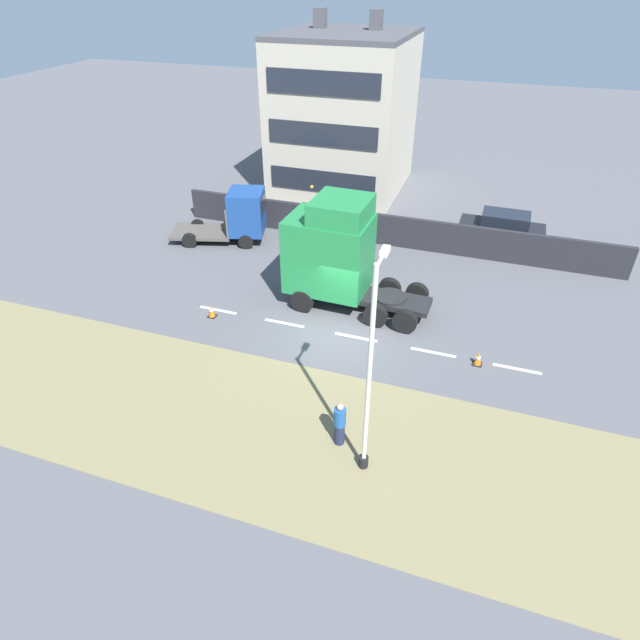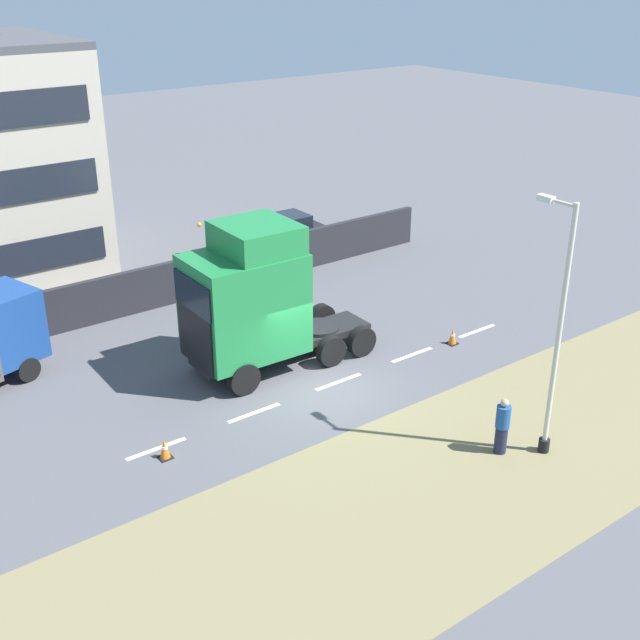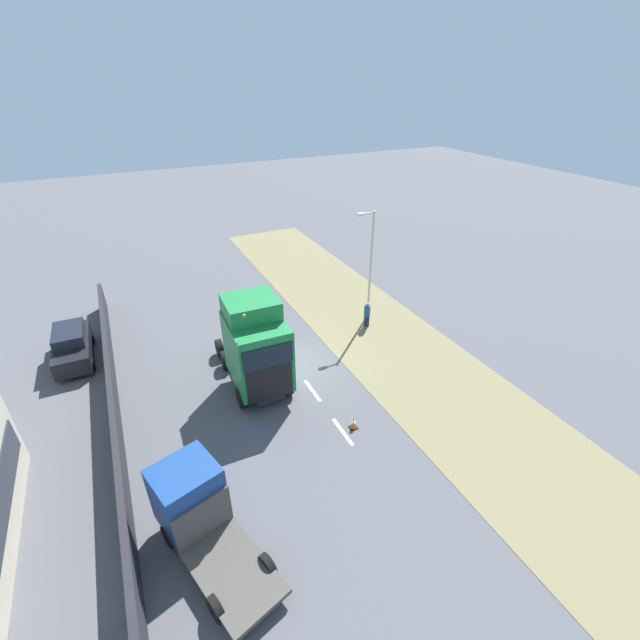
% 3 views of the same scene
% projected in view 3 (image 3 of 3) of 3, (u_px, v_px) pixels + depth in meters
% --- Properties ---
extents(ground_plane, '(120.00, 120.00, 0.00)m').
position_uv_depth(ground_plane, '(293.00, 364.00, 23.62)').
color(ground_plane, '#515156').
rests_on(ground_plane, ground).
extents(grass_verge, '(7.00, 44.00, 0.01)m').
position_uv_depth(grass_verge, '(384.00, 338.00, 25.90)').
color(grass_verge, olive).
rests_on(grass_verge, ground).
extents(lane_markings, '(0.16, 14.60, 0.00)m').
position_uv_depth(lane_markings, '(288.00, 358.00, 24.16)').
color(lane_markings, white).
rests_on(lane_markings, ground).
extents(boundary_wall, '(0.25, 24.00, 1.70)m').
position_uv_depth(boundary_wall, '(113.00, 400.00, 19.76)').
color(boundary_wall, '#232328').
rests_on(boundary_wall, ground).
extents(lorry_cab, '(2.85, 6.46, 5.11)m').
position_uv_depth(lorry_cab, '(256.00, 346.00, 20.68)').
color(lorry_cab, black).
rests_on(lorry_cab, ground).
extents(flatbed_truck, '(3.38, 5.50, 2.88)m').
position_uv_depth(flatbed_truck, '(195.00, 506.00, 14.19)').
color(flatbed_truck, navy).
rests_on(flatbed_truck, ground).
extents(parked_car, '(1.94, 4.45, 1.93)m').
position_uv_depth(parked_car, '(72.00, 345.00, 23.53)').
color(parked_car, black).
rests_on(parked_car, ground).
extents(lamp_post, '(1.27, 0.30, 7.04)m').
position_uv_depth(lamp_post, '(369.00, 271.00, 26.55)').
color(lamp_post, black).
rests_on(lamp_post, ground).
extents(pedestrian, '(0.39, 0.39, 1.67)m').
position_uv_depth(pedestrian, '(367.00, 315.00, 26.79)').
color(pedestrian, '#1E233D').
rests_on(pedestrian, ground).
extents(traffic_cone_lead, '(0.36, 0.36, 0.58)m').
position_uv_depth(traffic_cone_lead, '(353.00, 423.00, 19.26)').
color(traffic_cone_lead, black).
rests_on(traffic_cone_lead, ground).
extents(traffic_cone_trailing, '(0.36, 0.36, 0.58)m').
position_uv_depth(traffic_cone_trailing, '(262.00, 314.00, 27.92)').
color(traffic_cone_trailing, black).
rests_on(traffic_cone_trailing, ground).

